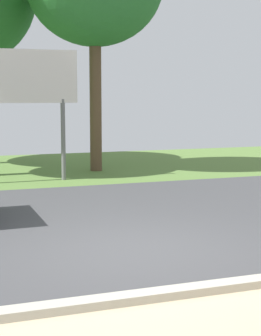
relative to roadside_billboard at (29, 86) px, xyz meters
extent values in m
cube|color=#424244|center=(0.33, -5.19, -2.60)|extent=(40.00, 8.00, 0.10)
cube|color=#5B7D3A|center=(0.33, 2.81, -2.60)|extent=(40.00, 8.00, 0.10)
cube|color=#B2AD9E|center=(0.33, -9.19, -2.50)|extent=(40.00, 0.24, 0.10)
cylinder|color=slate|center=(0.90, 0.00, -1.45)|extent=(0.12, 0.12, 2.20)
cube|color=silver|center=(0.00, 0.00, 0.25)|extent=(2.60, 0.10, 1.40)
cylinder|color=brown|center=(2.25, 1.48, -0.40)|extent=(0.36, 0.36, 4.30)
camera|label=1|loc=(-2.44, -14.79, -0.25)|focal=59.23mm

